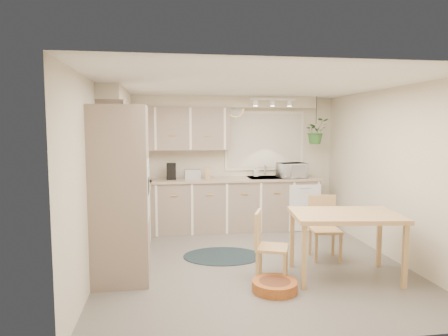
{
  "coord_description": "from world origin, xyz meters",
  "views": [
    {
      "loc": [
        -1.15,
        -5.18,
        1.85
      ],
      "look_at": [
        -0.29,
        0.55,
        1.26
      ],
      "focal_mm": 32.0,
      "sensor_mm": 36.0,
      "label": 1
    }
  ],
  "objects_px": {
    "chair_back": "(325,228)",
    "braided_rug": "(223,256)",
    "dining_table": "(344,245)",
    "pet_bed": "(275,286)",
    "chair_left": "(272,246)",
    "microwave": "(292,169)"
  },
  "relations": [
    {
      "from": "chair_back",
      "to": "braided_rug",
      "type": "xyz_separation_m",
      "value": [
        -1.41,
        0.31,
        -0.43
      ]
    },
    {
      "from": "dining_table",
      "to": "pet_bed",
      "type": "height_order",
      "value": "dining_table"
    },
    {
      "from": "chair_left",
      "to": "pet_bed",
      "type": "distance_m",
      "value": 0.51
    },
    {
      "from": "pet_bed",
      "to": "microwave",
      "type": "distance_m",
      "value": 3.05
    },
    {
      "from": "chair_back",
      "to": "pet_bed",
      "type": "distance_m",
      "value": 1.46
    },
    {
      "from": "chair_left",
      "to": "chair_back",
      "type": "bearing_deg",
      "value": 144.94
    },
    {
      "from": "microwave",
      "to": "braided_rug",
      "type": "bearing_deg",
      "value": -147.62
    },
    {
      "from": "dining_table",
      "to": "microwave",
      "type": "relative_size",
      "value": 2.64
    },
    {
      "from": "microwave",
      "to": "pet_bed",
      "type": "bearing_deg",
      "value": -122.24
    },
    {
      "from": "pet_bed",
      "to": "chair_left",
      "type": "bearing_deg",
      "value": 79.61
    },
    {
      "from": "pet_bed",
      "to": "chair_back",
      "type": "bearing_deg",
      "value": 44.49
    },
    {
      "from": "chair_back",
      "to": "braided_rug",
      "type": "relative_size",
      "value": 0.78
    },
    {
      "from": "dining_table",
      "to": "braided_rug",
      "type": "height_order",
      "value": "dining_table"
    },
    {
      "from": "chair_back",
      "to": "microwave",
      "type": "xyz_separation_m",
      "value": [
        0.05,
        1.68,
        0.66
      ]
    },
    {
      "from": "dining_table",
      "to": "braided_rug",
      "type": "bearing_deg",
      "value": 143.89
    },
    {
      "from": "dining_table",
      "to": "pet_bed",
      "type": "xyz_separation_m",
      "value": [
        -0.97,
        -0.3,
        -0.34
      ]
    },
    {
      "from": "chair_back",
      "to": "braided_rug",
      "type": "distance_m",
      "value": 1.51
    },
    {
      "from": "chair_left",
      "to": "pet_bed",
      "type": "relative_size",
      "value": 1.62
    },
    {
      "from": "chair_left",
      "to": "braided_rug",
      "type": "xyz_separation_m",
      "value": [
        -0.47,
        0.94,
        -0.41
      ]
    },
    {
      "from": "dining_table",
      "to": "braided_rug",
      "type": "distance_m",
      "value": 1.75
    },
    {
      "from": "dining_table",
      "to": "microwave",
      "type": "bearing_deg",
      "value": 87.89
    },
    {
      "from": "chair_back",
      "to": "microwave",
      "type": "height_order",
      "value": "microwave"
    }
  ]
}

